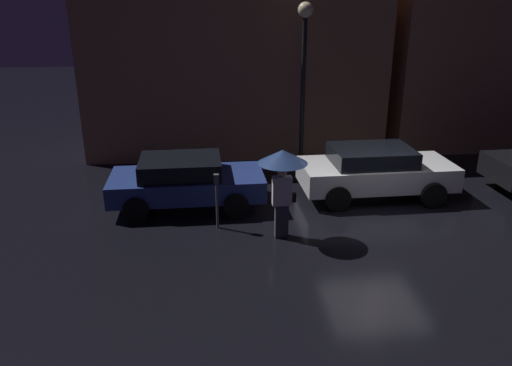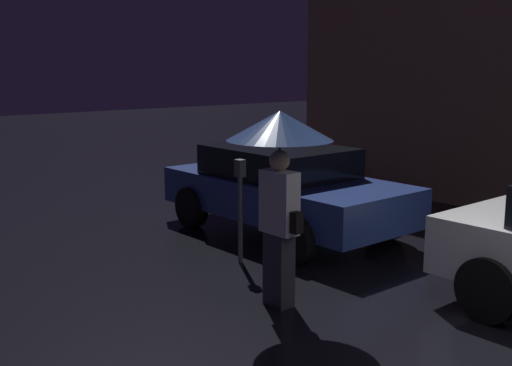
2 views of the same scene
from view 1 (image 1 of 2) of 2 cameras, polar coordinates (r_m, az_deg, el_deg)
name	(u,v)px [view 1 (image 1 of 2)]	position (r m, az deg, el deg)	size (l,w,h in m)	color
ground_plane	(380,219)	(12.71, 14.01, -4.05)	(60.00, 60.00, 0.00)	black
building_facade_left	(235,63)	(17.53, -2.42, 13.54)	(9.97, 3.00, 6.05)	#8C664C
parked_car_blue	(186,181)	(13.01, -8.03, 0.28)	(3.98, 2.00, 1.31)	navy
parked_car_white	(375,170)	(13.89, 13.44, 1.42)	(4.13, 2.01, 1.38)	silver
pedestrian_with_umbrella	(283,168)	(10.87, 3.05, 1.75)	(1.10, 1.10, 2.07)	#383842
parking_meter	(217,195)	(11.61, -4.50, -1.41)	(0.12, 0.10, 1.35)	#4C5154
street_lamp_near	(304,55)	(15.20, 5.51, 14.31)	(0.44, 0.44, 5.02)	black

